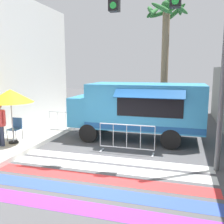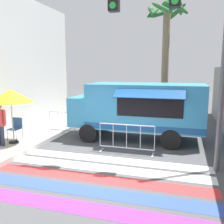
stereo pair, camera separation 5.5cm
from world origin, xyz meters
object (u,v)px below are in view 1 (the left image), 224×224
Objects in this scene: food_truck at (136,107)px; folding_chair at (16,127)px; traffic_signal_pole at (178,21)px; patio_umbrella at (10,96)px; vendor_person at (0,122)px; barricade_front at (127,139)px; palm_tree at (165,41)px; barricade_side at (66,123)px.

food_truck reaches higher than folding_chair.
patio_umbrella is at bearing 177.32° from traffic_signal_pole.
food_truck is 6.25× the size of folding_chair.
food_truck is 3.45× the size of vendor_person.
food_truck is at bearing 45.09° from folding_chair.
barricade_front is at bearing -89.09° from food_truck.
food_truck is 2.66× the size of patio_umbrella.
vendor_person is (-6.28, -0.17, -3.32)m from traffic_signal_pole.
traffic_signal_pole is 6.82m from palm_tree.
folding_chair is 0.44× the size of barricade_front.
folding_chair is at bearing -123.80° from barricade_side.
vendor_person is (0.01, -0.91, 0.38)m from folding_chair.
traffic_signal_pole is at bearing -26.25° from barricade_front.
traffic_signal_pole is 6.87m from barricade_side.
traffic_signal_pole reaches higher than barricade_front.
vendor_person is at bearing -114.37° from barricade_side.
patio_umbrella is at bearing -173.19° from barricade_front.
barricade_side is (-3.31, -0.09, -0.91)m from food_truck.
barricade_front is (-1.65, 0.81, -3.88)m from traffic_signal_pole.
barricade_side is at bearing -135.32° from palm_tree.
traffic_signal_pole is (1.68, -2.76, 2.98)m from food_truck.
barricade_front is at bearing -97.71° from palm_tree.
patio_umbrella reaches higher than barricade_side.
traffic_signal_pole reaches higher than barricade_side.
barricade_front is (4.43, 0.53, -1.49)m from patio_umbrella.
vendor_person reaches higher than barricade_front.
folding_chair is 8.99m from palm_tree.
patio_umbrella is 1.22× the size of barricade_side.
vendor_person is at bearing -113.20° from patio_umbrella.
barricade_front is 7.24m from palm_tree.
barricade_side is at bearing -178.52° from food_truck.
food_truck is 4.40m from traffic_signal_pole.
vendor_person reaches higher than barricade_side.
food_truck is at bearing 90.91° from barricade_front.
traffic_signal_pole is at bearing 14.73° from folding_chair.
barricade_front is (0.03, -1.94, -0.90)m from food_truck.
patio_umbrella is 2.35× the size of folding_chair.
folding_chair is 4.64m from barricade_front.
barricade_front is (4.63, 0.08, -0.18)m from folding_chair.
traffic_signal_pole is 4.30m from barricade_front.
folding_chair is at bearing -156.35° from food_truck.
folding_chair is at bearing -179.07° from barricade_front.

